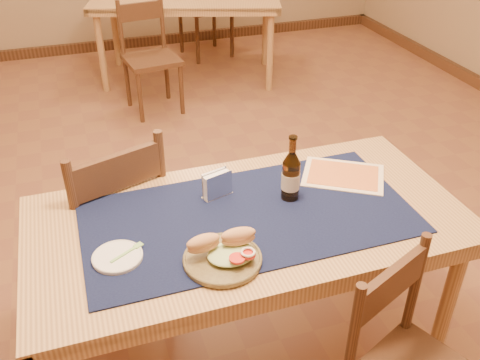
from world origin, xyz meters
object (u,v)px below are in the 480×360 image
object	(u,v)px
back_table	(186,5)
main_table	(248,234)
beer_bottle	(291,176)
napkin_holder	(217,185)
sandwich_plate	(224,254)
chair_main_far	(111,223)

from	to	relation	value
back_table	main_table	bearing A→B (deg)	-99.57
beer_bottle	napkin_holder	xyz separation A→B (m)	(-0.26, 0.10, -0.05)
sandwich_plate	napkin_holder	size ratio (longest dim) A/B	2.05
chair_main_far	main_table	bearing A→B (deg)	-44.87
chair_main_far	beer_bottle	distance (m)	0.86
chair_main_far	beer_bottle	size ratio (longest dim) A/B	3.60
back_table	chair_main_far	bearing A→B (deg)	-110.23
main_table	napkin_holder	world-z (taller)	napkin_holder
back_table	napkin_holder	size ratio (longest dim) A/B	14.07
sandwich_plate	napkin_holder	xyz separation A→B (m)	(0.08, 0.37, 0.02)
napkin_holder	beer_bottle	bearing A→B (deg)	-20.70
sandwich_plate	beer_bottle	bearing A→B (deg)	37.72
main_table	beer_bottle	bearing A→B (deg)	18.07
chair_main_far	back_table	bearing A→B (deg)	69.77
sandwich_plate	napkin_holder	bearing A→B (deg)	77.13
chair_main_far	beer_bottle	xyz separation A→B (m)	(0.66, -0.41, 0.36)
back_table	chair_main_far	world-z (taller)	chair_main_far
napkin_holder	back_table	bearing A→B (deg)	78.64
chair_main_far	napkin_holder	bearing A→B (deg)	-37.83
main_table	napkin_holder	size ratio (longest dim) A/B	12.57
back_table	napkin_holder	distance (m)	3.15
back_table	sandwich_plate	world-z (taller)	sandwich_plate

